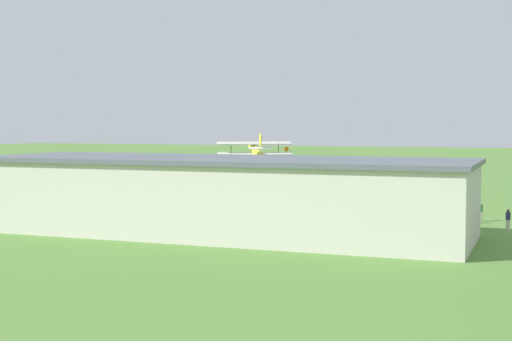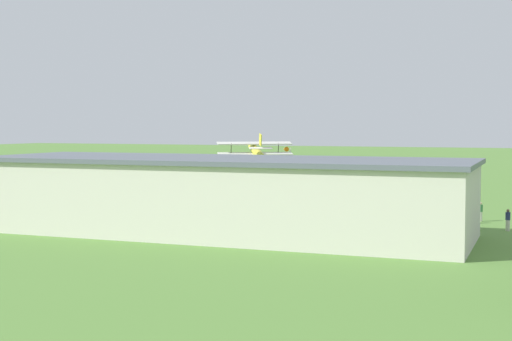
{
  "view_description": "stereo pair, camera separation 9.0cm",
  "coord_description": "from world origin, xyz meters",
  "px_view_note": "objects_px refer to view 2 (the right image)",
  "views": [
    {
      "loc": [
        -24.69,
        87.44,
        8.4
      ],
      "look_at": [
        4.18,
        14.73,
        3.64
      ],
      "focal_mm": 52.51,
      "sensor_mm": 36.0,
      "label": 1
    },
    {
      "loc": [
        -24.77,
        87.41,
        8.4
      ],
      "look_at": [
        4.18,
        14.73,
        3.64
      ],
      "focal_mm": 52.51,
      "sensor_mm": 36.0,
      "label": 2
    }
  ],
  "objects_px": {
    "hangar": "(222,196)",
    "car_blue": "(19,198)",
    "person_beside_truck": "(468,214)",
    "person_watching_takeoff": "(508,220)",
    "car_orange": "(2,195)",
    "car_white": "(92,198)",
    "person_at_fence_line": "(480,212)",
    "windsock": "(286,152)",
    "biplane": "(256,151)",
    "person_crossing_taxiway": "(475,220)"
  },
  "relations": [
    {
      "from": "person_watching_takeoff",
      "to": "biplane",
      "type": "bearing_deg",
      "value": -33.9
    },
    {
      "from": "person_beside_truck",
      "to": "person_at_fence_line",
      "type": "relative_size",
      "value": 0.99
    },
    {
      "from": "person_beside_truck",
      "to": "person_at_fence_line",
      "type": "xyz_separation_m",
      "value": [
        -0.88,
        -1.97,
        0.01
      ]
    },
    {
      "from": "hangar",
      "to": "car_blue",
      "type": "distance_m",
      "value": 29.56
    },
    {
      "from": "hangar",
      "to": "person_crossing_taxiway",
      "type": "relative_size",
      "value": 22.46
    },
    {
      "from": "hangar",
      "to": "windsock",
      "type": "xyz_separation_m",
      "value": [
        7.11,
        -34.9,
        2.09
      ]
    },
    {
      "from": "car_white",
      "to": "biplane",
      "type": "bearing_deg",
      "value": -124.5
    },
    {
      "from": "car_blue",
      "to": "windsock",
      "type": "height_order",
      "value": "windsock"
    },
    {
      "from": "hangar",
      "to": "car_white",
      "type": "relative_size",
      "value": 7.94
    },
    {
      "from": "person_crossing_taxiway",
      "to": "person_at_fence_line",
      "type": "relative_size",
      "value": 1.0
    },
    {
      "from": "hangar",
      "to": "car_orange",
      "type": "height_order",
      "value": "hangar"
    },
    {
      "from": "biplane",
      "to": "person_crossing_taxiway",
      "type": "relative_size",
      "value": 5.05
    },
    {
      "from": "person_watching_takeoff",
      "to": "hangar",
      "type": "bearing_deg",
      "value": 25.48
    },
    {
      "from": "person_beside_truck",
      "to": "person_watching_takeoff",
      "type": "height_order",
      "value": "person_watching_takeoff"
    },
    {
      "from": "hangar",
      "to": "car_orange",
      "type": "xyz_separation_m",
      "value": [
        32.2,
        -12.8,
        -2.16
      ]
    },
    {
      "from": "car_white",
      "to": "windsock",
      "type": "xyz_separation_m",
      "value": [
        -13.36,
        -22.15,
        4.16
      ]
    },
    {
      "from": "car_blue",
      "to": "person_crossing_taxiway",
      "type": "height_order",
      "value": "person_crossing_taxiway"
    },
    {
      "from": "biplane",
      "to": "person_beside_truck",
      "type": "xyz_separation_m",
      "value": [
        -25.97,
        16.39,
        -4.55
      ]
    },
    {
      "from": "hangar",
      "to": "biplane",
      "type": "relative_size",
      "value": 4.44
    },
    {
      "from": "person_beside_truck",
      "to": "person_watching_takeoff",
      "type": "bearing_deg",
      "value": 135.53
    },
    {
      "from": "biplane",
      "to": "person_crossing_taxiway",
      "type": "xyz_separation_m",
      "value": [
        -26.97,
        20.27,
        -4.53
      ]
    },
    {
      "from": "person_crossing_taxiway",
      "to": "person_watching_takeoff",
      "type": "distance_m",
      "value": 2.49
    },
    {
      "from": "car_white",
      "to": "car_orange",
      "type": "distance_m",
      "value": 11.73
    },
    {
      "from": "car_white",
      "to": "car_blue",
      "type": "distance_m",
      "value": 7.68
    },
    {
      "from": "biplane",
      "to": "car_blue",
      "type": "xyz_separation_m",
      "value": [
        18.74,
        19.37,
        -4.53
      ]
    },
    {
      "from": "person_beside_truck",
      "to": "person_crossing_taxiway",
      "type": "relative_size",
      "value": 0.98
    },
    {
      "from": "person_beside_truck",
      "to": "car_orange",
      "type": "bearing_deg",
      "value": 0.37
    },
    {
      "from": "person_crossing_taxiway",
      "to": "person_at_fence_line",
      "type": "xyz_separation_m",
      "value": [
        0.12,
        -5.86,
        -0.0
      ]
    },
    {
      "from": "person_beside_truck",
      "to": "car_blue",
      "type": "bearing_deg",
      "value": 3.82
    },
    {
      "from": "biplane",
      "to": "car_blue",
      "type": "relative_size",
      "value": 1.83
    },
    {
      "from": "person_watching_takeoff",
      "to": "car_blue",
      "type": "bearing_deg",
      "value": -0.46
    },
    {
      "from": "car_blue",
      "to": "car_orange",
      "type": "height_order",
      "value": "car_blue"
    },
    {
      "from": "biplane",
      "to": "person_watching_takeoff",
      "type": "bearing_deg",
      "value": 146.1
    },
    {
      "from": "person_crossing_taxiway",
      "to": "person_watching_takeoff",
      "type": "relative_size",
      "value": 0.98
    },
    {
      "from": "car_white",
      "to": "car_blue",
      "type": "bearing_deg",
      "value": 19.92
    },
    {
      "from": "car_white",
      "to": "car_orange",
      "type": "height_order",
      "value": "car_white"
    },
    {
      "from": "hangar",
      "to": "car_orange",
      "type": "distance_m",
      "value": 34.72
    },
    {
      "from": "biplane",
      "to": "car_white",
      "type": "bearing_deg",
      "value": 55.5
    },
    {
      "from": "person_crossing_taxiway",
      "to": "windsock",
      "type": "xyz_separation_m",
      "value": [
        25.12,
        -25.67,
        4.2
      ]
    },
    {
      "from": "biplane",
      "to": "car_white",
      "type": "xyz_separation_m",
      "value": [
        11.52,
        16.76,
        -4.5
      ]
    },
    {
      "from": "hangar",
      "to": "person_beside_truck",
      "type": "height_order",
      "value": "hangar"
    },
    {
      "from": "person_beside_truck",
      "to": "person_at_fence_line",
      "type": "bearing_deg",
      "value": -113.96
    },
    {
      "from": "car_white",
      "to": "windsock",
      "type": "bearing_deg",
      "value": -121.09
    },
    {
      "from": "hangar",
      "to": "person_crossing_taxiway",
      "type": "bearing_deg",
      "value": -152.86
    },
    {
      "from": "car_blue",
      "to": "person_at_fence_line",
      "type": "bearing_deg",
      "value": -173.79
    },
    {
      "from": "person_beside_truck",
      "to": "person_watching_takeoff",
      "type": "distance_m",
      "value": 4.81
    },
    {
      "from": "car_blue",
      "to": "person_crossing_taxiway",
      "type": "bearing_deg",
      "value": 178.87
    },
    {
      "from": "car_blue",
      "to": "person_at_fence_line",
      "type": "relative_size",
      "value": 2.78
    },
    {
      "from": "car_orange",
      "to": "windsock",
      "type": "height_order",
      "value": "windsock"
    },
    {
      "from": "car_blue",
      "to": "person_watching_takeoff",
      "type": "xyz_separation_m",
      "value": [
        -48.14,
        0.38,
        0.02
      ]
    }
  ]
}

